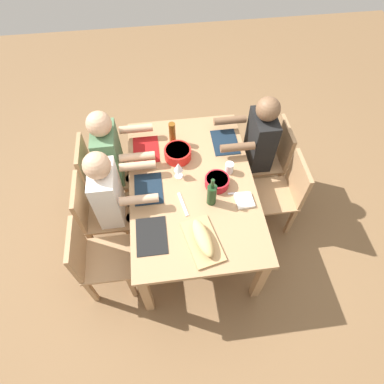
% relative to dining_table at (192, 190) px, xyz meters
% --- Properties ---
extents(ground_plane, '(8.00, 8.00, 0.00)m').
position_rel_dining_table_xyz_m(ground_plane, '(0.00, 0.00, -0.66)').
color(ground_plane, brown).
extents(dining_table, '(1.60, 1.05, 0.74)m').
position_rel_dining_table_xyz_m(dining_table, '(0.00, 0.00, 0.00)').
color(dining_table, '#A87F56').
rests_on(dining_table, ground_plane).
extents(chair_near_left, '(0.40, 0.40, 0.85)m').
position_rel_dining_table_xyz_m(chair_near_left, '(-0.44, -0.85, -0.17)').
color(chair_near_left, '#A87F56').
rests_on(chair_near_left, ground_plane).
extents(diner_near_left, '(0.41, 0.53, 1.20)m').
position_rel_dining_table_xyz_m(diner_near_left, '(-0.44, -0.66, 0.04)').
color(diner_near_left, '#2D2D38').
rests_on(diner_near_left, ground_plane).
extents(chair_near_right, '(0.40, 0.40, 0.85)m').
position_rel_dining_table_xyz_m(chair_near_right, '(0.44, -0.85, -0.17)').
color(chair_near_right, '#A87F56').
rests_on(chair_near_right, ground_plane).
extents(chair_near_center, '(0.40, 0.40, 0.85)m').
position_rel_dining_table_xyz_m(chair_near_center, '(0.00, -0.85, -0.17)').
color(chair_near_center, '#A87F56').
rests_on(chair_near_center, ground_plane).
extents(diner_near_center, '(0.41, 0.53, 1.20)m').
position_rel_dining_table_xyz_m(diner_near_center, '(0.00, -0.66, 0.04)').
color(diner_near_center, '#2D2D38').
rests_on(diner_near_center, ground_plane).
extents(chair_far_center, '(0.40, 0.40, 0.85)m').
position_rel_dining_table_xyz_m(chair_far_center, '(0.00, 0.85, -0.17)').
color(chair_far_center, '#A87F56').
rests_on(chair_far_center, ground_plane).
extents(chair_far_left, '(0.40, 0.40, 0.85)m').
position_rel_dining_table_xyz_m(chair_far_left, '(-0.44, 0.85, -0.17)').
color(chair_far_left, '#A87F56').
rests_on(chair_far_left, ground_plane).
extents(diner_far_left, '(0.41, 0.53, 1.20)m').
position_rel_dining_table_xyz_m(diner_far_left, '(-0.44, 0.66, 0.04)').
color(diner_far_left, '#2D2D38').
rests_on(diner_far_left, ground_plane).
extents(serving_bowl_fruit, '(0.24, 0.24, 0.10)m').
position_rel_dining_table_xyz_m(serving_bowl_fruit, '(-0.31, -0.09, 0.14)').
color(serving_bowl_fruit, red).
rests_on(serving_bowl_fruit, dining_table).
extents(serving_bowl_greens, '(0.20, 0.20, 0.08)m').
position_rel_dining_table_xyz_m(serving_bowl_greens, '(0.03, 0.20, 0.13)').
color(serving_bowl_greens, '#B21923').
rests_on(serving_bowl_greens, dining_table).
extents(cutting_board, '(0.44, 0.30, 0.02)m').
position_rel_dining_table_xyz_m(cutting_board, '(0.54, 0.01, 0.09)').
color(cutting_board, tan).
rests_on(cutting_board, dining_table).
extents(bread_loaf, '(0.34, 0.18, 0.09)m').
position_rel_dining_table_xyz_m(bread_loaf, '(0.54, 0.01, 0.15)').
color(bread_loaf, tan).
rests_on(bread_loaf, cutting_board).
extents(wine_bottle, '(0.08, 0.08, 0.29)m').
position_rel_dining_table_xyz_m(wine_bottle, '(0.19, 0.13, 0.19)').
color(wine_bottle, '#193819').
rests_on(wine_bottle, dining_table).
extents(beer_bottle, '(0.06, 0.06, 0.22)m').
position_rel_dining_table_xyz_m(beer_bottle, '(-0.51, -0.11, 0.19)').
color(beer_bottle, brown).
rests_on(beer_bottle, dining_table).
extents(wine_glass, '(0.08, 0.08, 0.17)m').
position_rel_dining_table_xyz_m(wine_glass, '(-0.10, -0.10, 0.20)').
color(wine_glass, silver).
rests_on(wine_glass, dining_table).
extents(placemat_near_left, '(0.32, 0.23, 0.01)m').
position_rel_dining_table_xyz_m(placemat_near_left, '(-0.44, -0.36, 0.09)').
color(placemat_near_left, maroon).
rests_on(placemat_near_left, dining_table).
extents(placemat_near_right, '(0.32, 0.23, 0.01)m').
position_rel_dining_table_xyz_m(placemat_near_right, '(0.44, -0.36, 0.09)').
color(placemat_near_right, black).
rests_on(placemat_near_right, dining_table).
extents(placemat_near_center, '(0.32, 0.23, 0.01)m').
position_rel_dining_table_xyz_m(placemat_near_center, '(0.00, -0.36, 0.09)').
color(placemat_near_center, '#142333').
rests_on(placemat_near_center, dining_table).
extents(cup_far_center, '(0.07, 0.07, 0.10)m').
position_rel_dining_table_xyz_m(cup_far_center, '(-0.10, 0.33, 0.13)').
color(cup_far_center, white).
rests_on(cup_far_center, dining_table).
extents(fork_far_center, '(0.02, 0.17, 0.01)m').
position_rel_dining_table_xyz_m(fork_far_center, '(0.14, 0.36, 0.09)').
color(fork_far_center, silver).
rests_on(fork_far_center, dining_table).
extents(placemat_far_left, '(0.32, 0.23, 0.01)m').
position_rel_dining_table_xyz_m(placemat_far_left, '(-0.44, 0.36, 0.09)').
color(placemat_far_left, '#142333').
rests_on(placemat_far_left, dining_table).
extents(carving_knife, '(0.23, 0.07, 0.01)m').
position_rel_dining_table_xyz_m(carving_knife, '(0.19, -0.10, 0.09)').
color(carving_knife, silver).
rests_on(carving_knife, dining_table).
extents(napkin_stack, '(0.15, 0.15, 0.02)m').
position_rel_dining_table_xyz_m(napkin_stack, '(0.22, 0.40, 0.09)').
color(napkin_stack, white).
rests_on(napkin_stack, dining_table).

